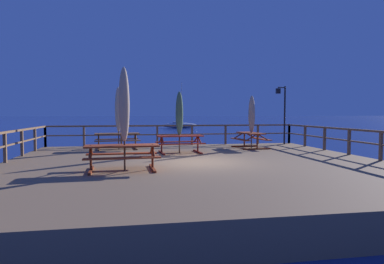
{
  "coord_description": "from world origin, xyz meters",
  "views": [
    {
      "loc": [
        -2.21,
        -11.64,
        2.5
      ],
      "look_at": [
        0.0,
        0.97,
        1.79
      ],
      "focal_mm": 31.51,
      "sensor_mm": 36.0,
      "label": 1
    }
  ],
  "objects_px": {
    "patio_umbrella_tall_mid_right": "(124,105)",
    "lamp_post_hooked": "(282,106)",
    "patio_umbrella_short_mid": "(252,115)",
    "picnic_table_front_right": "(250,137)",
    "patio_umbrella_tall_back_right": "(179,114)",
    "picnic_table_mid_centre": "(122,152)",
    "picnic_table_back_left": "(117,137)",
    "picnic_table_back_right": "(180,140)",
    "sailboat_distant": "(180,125)",
    "patio_umbrella_short_back": "(118,110)"
  },
  "relations": [
    {
      "from": "picnic_table_back_left",
      "to": "patio_umbrella_tall_back_right",
      "type": "xyz_separation_m",
      "value": [
        2.72,
        -2.05,
        1.12
      ]
    },
    {
      "from": "picnic_table_front_right",
      "to": "picnic_table_mid_centre",
      "type": "xyz_separation_m",
      "value": [
        -6.02,
        -5.55,
        0.01
      ]
    },
    {
      "from": "picnic_table_back_right",
      "to": "picnic_table_mid_centre",
      "type": "bearing_deg",
      "value": -119.42
    },
    {
      "from": "patio_umbrella_short_back",
      "to": "patio_umbrella_tall_mid_right",
      "type": "bearing_deg",
      "value": -86.05
    },
    {
      "from": "patio_umbrella_short_mid",
      "to": "patio_umbrella_short_back",
      "type": "relative_size",
      "value": 0.87
    },
    {
      "from": "patio_umbrella_tall_back_right",
      "to": "patio_umbrella_tall_mid_right",
      "type": "relative_size",
      "value": 0.86
    },
    {
      "from": "sailboat_distant",
      "to": "picnic_table_front_right",
      "type": "bearing_deg",
      "value": -92.96
    },
    {
      "from": "picnic_table_back_left",
      "to": "picnic_table_mid_centre",
      "type": "height_order",
      "value": "same"
    },
    {
      "from": "picnic_table_front_right",
      "to": "lamp_post_hooked",
      "type": "height_order",
      "value": "lamp_post_hooked"
    },
    {
      "from": "picnic_table_front_right",
      "to": "patio_umbrella_tall_back_right",
      "type": "xyz_separation_m",
      "value": [
        -3.73,
        -1.42,
        1.13
      ]
    },
    {
      "from": "picnic_table_mid_centre",
      "to": "patio_umbrella_short_mid",
      "type": "xyz_separation_m",
      "value": [
        6.06,
        5.51,
        1.08
      ]
    },
    {
      "from": "picnic_table_back_left",
      "to": "sailboat_distant",
      "type": "distance_m",
      "value": 41.03
    },
    {
      "from": "picnic_table_front_right",
      "to": "sailboat_distant",
      "type": "relative_size",
      "value": 0.25
    },
    {
      "from": "patio_umbrella_tall_back_right",
      "to": "lamp_post_hooked",
      "type": "bearing_deg",
      "value": 26.07
    },
    {
      "from": "picnic_table_back_left",
      "to": "patio_umbrella_tall_mid_right",
      "type": "height_order",
      "value": "patio_umbrella_tall_mid_right"
    },
    {
      "from": "picnic_table_mid_centre",
      "to": "picnic_table_back_left",
      "type": "bearing_deg",
      "value": 93.92
    },
    {
      "from": "picnic_table_front_right",
      "to": "picnic_table_back_left",
      "type": "height_order",
      "value": "same"
    },
    {
      "from": "picnic_table_mid_centre",
      "to": "sailboat_distant",
      "type": "xyz_separation_m",
      "value": [
        8.13,
        46.3,
        -0.84
      ]
    },
    {
      "from": "picnic_table_mid_centre",
      "to": "patio_umbrella_tall_back_right",
      "type": "height_order",
      "value": "patio_umbrella_tall_back_right"
    },
    {
      "from": "sailboat_distant",
      "to": "lamp_post_hooked",
      "type": "bearing_deg",
      "value": -89.6
    },
    {
      "from": "picnic_table_back_right",
      "to": "patio_umbrella_short_back",
      "type": "bearing_deg",
      "value": 143.21
    },
    {
      "from": "picnic_table_mid_centre",
      "to": "patio_umbrella_tall_back_right",
      "type": "distance_m",
      "value": 4.85
    },
    {
      "from": "picnic_table_front_right",
      "to": "patio_umbrella_tall_mid_right",
      "type": "height_order",
      "value": "patio_umbrella_tall_mid_right"
    },
    {
      "from": "patio_umbrella_short_mid",
      "to": "patio_umbrella_tall_mid_right",
      "type": "height_order",
      "value": "patio_umbrella_tall_mid_right"
    },
    {
      "from": "picnic_table_back_right",
      "to": "patio_umbrella_tall_mid_right",
      "type": "height_order",
      "value": "patio_umbrella_tall_mid_right"
    },
    {
      "from": "picnic_table_back_right",
      "to": "lamp_post_hooked",
      "type": "height_order",
      "value": "lamp_post_hooked"
    },
    {
      "from": "patio_umbrella_tall_mid_right",
      "to": "patio_umbrella_tall_back_right",
      "type": "bearing_deg",
      "value": 61.81
    },
    {
      "from": "picnic_table_back_left",
      "to": "patio_umbrella_tall_back_right",
      "type": "bearing_deg",
      "value": -37.04
    },
    {
      "from": "picnic_table_front_right",
      "to": "picnic_table_back_right",
      "type": "height_order",
      "value": "same"
    },
    {
      "from": "picnic_table_front_right",
      "to": "sailboat_distant",
      "type": "xyz_separation_m",
      "value": [
        2.11,
        40.75,
        -0.83
      ]
    },
    {
      "from": "picnic_table_back_left",
      "to": "patio_umbrella_short_mid",
      "type": "height_order",
      "value": "patio_umbrella_short_mid"
    },
    {
      "from": "patio_umbrella_short_mid",
      "to": "sailboat_distant",
      "type": "height_order",
      "value": "sailboat_distant"
    },
    {
      "from": "picnic_table_front_right",
      "to": "patio_umbrella_tall_back_right",
      "type": "height_order",
      "value": "patio_umbrella_tall_back_right"
    },
    {
      "from": "lamp_post_hooked",
      "to": "picnic_table_front_right",
      "type": "bearing_deg",
      "value": -146.62
    },
    {
      "from": "patio_umbrella_tall_back_right",
      "to": "lamp_post_hooked",
      "type": "height_order",
      "value": "lamp_post_hooked"
    },
    {
      "from": "picnic_table_front_right",
      "to": "lamp_post_hooked",
      "type": "relative_size",
      "value": 0.61
    },
    {
      "from": "lamp_post_hooked",
      "to": "picnic_table_back_left",
      "type": "bearing_deg",
      "value": -173.94
    },
    {
      "from": "picnic_table_front_right",
      "to": "picnic_table_back_left",
      "type": "xyz_separation_m",
      "value": [
        -6.45,
        0.63,
        0.01
      ]
    },
    {
      "from": "lamp_post_hooked",
      "to": "picnic_table_back_right",
      "type": "bearing_deg",
      "value": -153.72
    },
    {
      "from": "patio_umbrella_tall_mid_right",
      "to": "lamp_post_hooked",
      "type": "relative_size",
      "value": 0.96
    },
    {
      "from": "sailboat_distant",
      "to": "patio_umbrella_short_mid",
      "type": "bearing_deg",
      "value": -92.9
    },
    {
      "from": "picnic_table_back_left",
      "to": "patio_umbrella_short_mid",
      "type": "distance_m",
      "value": 6.61
    },
    {
      "from": "lamp_post_hooked",
      "to": "patio_umbrella_tall_back_right",
      "type": "bearing_deg",
      "value": -153.93
    },
    {
      "from": "picnic_table_front_right",
      "to": "patio_umbrella_tall_mid_right",
      "type": "bearing_deg",
      "value": -136.91
    },
    {
      "from": "picnic_table_mid_centre",
      "to": "patio_umbrella_tall_mid_right",
      "type": "height_order",
      "value": "patio_umbrella_tall_mid_right"
    },
    {
      "from": "patio_umbrella_tall_back_right",
      "to": "patio_umbrella_tall_mid_right",
      "type": "bearing_deg",
      "value": -118.19
    },
    {
      "from": "patio_umbrella_tall_back_right",
      "to": "lamp_post_hooked",
      "type": "xyz_separation_m",
      "value": [
        6.11,
        2.99,
        0.43
      ]
    },
    {
      "from": "patio_umbrella_tall_back_right",
      "to": "patio_umbrella_short_back",
      "type": "bearing_deg",
      "value": 143.23
    },
    {
      "from": "patio_umbrella_short_back",
      "to": "picnic_table_front_right",
      "type": "bearing_deg",
      "value": -4.99
    },
    {
      "from": "patio_umbrella_short_mid",
      "to": "patio_umbrella_tall_back_right",
      "type": "distance_m",
      "value": 4.02
    }
  ]
}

